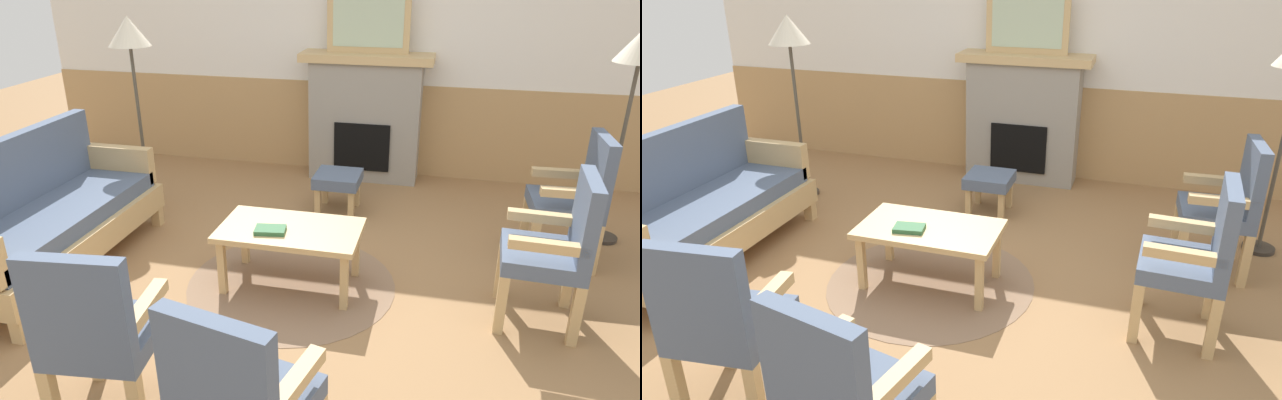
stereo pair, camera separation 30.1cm
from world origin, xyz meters
The scene contains 15 objects.
ground_plane centered at (0.00, 0.00, 0.00)m, with size 14.00×14.00×0.00m, color #997047.
wall_back centered at (0.00, 2.60, 1.31)m, with size 7.20×0.14×2.70m.
fireplace centered at (0.00, 2.35, 0.65)m, with size 1.30×0.44×1.28m.
framed_picture centered at (0.00, 2.35, 1.56)m, with size 0.80×0.04×0.56m.
couch centered at (-1.89, -0.07, 0.40)m, with size 0.70×1.80×0.98m.
coffee_table centered at (-0.15, 0.09, 0.39)m, with size 0.96×0.56×0.44m.
round_rug centered at (-0.15, 0.09, 0.00)m, with size 1.46×1.46×0.01m, color #896B51.
book_on_table centered at (-0.26, -0.01, 0.46)m, with size 0.20×0.14×0.03m, color #33663D.
footstool centered at (-0.09, 1.42, 0.28)m, with size 0.40×0.40×0.36m.
armchair_near_fireplace centered at (1.79, 0.92, 0.54)m, with size 0.50×0.50×0.98m.
armchair_by_window_left centered at (1.54, 0.03, 0.54)m, with size 0.50×0.50×0.98m.
armchair_front_left centered at (0.14, -1.62, 0.54)m, with size 0.57×0.57×0.98m.
armchair_front_center centered at (-0.66, -1.35, 0.54)m, with size 0.53×0.53×0.98m.
floor_lamp_by_couch centered at (-1.90, 1.26, 1.45)m, with size 0.36×0.36×1.68m.
floor_lamp_by_chairs centered at (2.14, 1.35, 1.45)m, with size 0.36×0.36×1.68m.
Camera 1 is at (0.85, -3.23, 2.11)m, focal length 31.78 mm.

